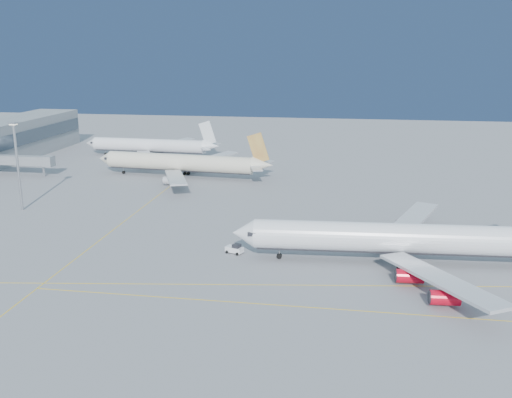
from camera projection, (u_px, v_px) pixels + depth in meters
name	position (u px, v px, depth m)	size (l,w,h in m)	color
ground	(269.00, 272.00, 109.36)	(500.00, 500.00, 0.00)	slate
jet_bridge	(23.00, 161.00, 190.94)	(23.60, 3.60, 6.90)	gray
taxiway_lines	(202.00, 257.00, 117.65)	(118.86, 140.00, 0.02)	yellow
airliner_virgin	(404.00, 239.00, 112.87)	(68.57, 61.51, 16.91)	white
airliner_etihad	(183.00, 163.00, 188.64)	(61.31, 56.43, 15.99)	beige
airliner_third	(151.00, 145.00, 224.29)	(55.62, 51.28, 14.93)	white
pushback_tug	(235.00, 249.00, 119.41)	(4.06, 3.25, 2.05)	white
light_mast	(17.00, 159.00, 148.00)	(2.02, 2.02, 23.38)	gray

